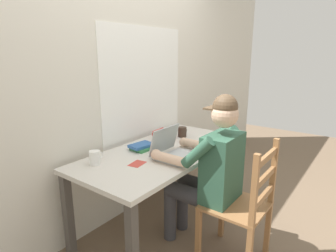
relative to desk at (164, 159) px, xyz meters
name	(u,v)px	position (x,y,z in m)	size (l,w,h in m)	color
ground_plane	(164,224)	(0.00, 0.00, -0.63)	(8.00, 8.00, 0.00)	brown
back_wall	(124,78)	(0.01, 0.46, 0.67)	(6.00, 0.08, 2.60)	silver
desk	(164,159)	(0.00, 0.00, 0.00)	(1.59, 0.76, 0.71)	beige
seated_person	(209,167)	(-0.04, -0.45, 0.05)	(0.50, 0.60, 1.24)	#2D5642
wooden_chair	(243,206)	(-0.04, -0.73, -0.17)	(0.42, 0.42, 0.94)	olive
laptop	(173,150)	(-0.07, -0.15, 0.14)	(0.33, 0.29, 0.23)	#ADAFB2
computer_mouse	(199,146)	(0.23, -0.21, 0.10)	(0.06, 0.10, 0.03)	black
coffee_mug_white	(95,158)	(-0.55, 0.22, 0.14)	(0.12, 0.08, 0.10)	white
coffee_mug_dark	(182,132)	(0.41, 0.09, 0.13)	(0.12, 0.08, 0.10)	#38281E
book_stack_main	(141,147)	(-0.11, 0.16, 0.11)	(0.22, 0.16, 0.05)	#38844C
book_stack_side	(164,134)	(0.26, 0.21, 0.13)	(0.20, 0.16, 0.08)	#2D5B9E
paper_pile_near_laptop	(189,143)	(0.27, -0.07, 0.09)	(0.20, 0.15, 0.01)	white
landscape_photo_print	(137,164)	(-0.36, -0.03, 0.09)	(0.13, 0.09, 0.00)	#C63D33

